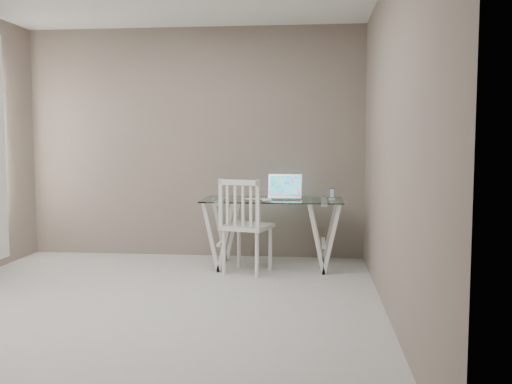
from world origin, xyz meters
TOP-DOWN VIEW (x-y plane):
  - room at (-0.06, 0.02)m, footprint 4.50×4.52m
  - desk at (0.97, 1.67)m, footprint 1.50×0.70m
  - chair at (0.71, 1.33)m, footprint 0.57×0.57m
  - laptop at (1.10, 1.82)m, footprint 0.37×0.34m
  - keyboard at (0.82, 1.61)m, footprint 0.31×0.13m
  - mouse at (0.94, 1.38)m, footprint 0.11×0.07m
  - phone_dock at (1.61, 1.72)m, footprint 0.06×0.06m

SIDE VIEW (x-z plane):
  - desk at x=0.97m, z-range 0.01..0.76m
  - chair at x=0.71m, z-range 0.05..1.04m
  - keyboard at x=0.82m, z-range 0.75..0.75m
  - mouse at x=0.94m, z-range 0.75..0.78m
  - phone_dock at x=1.61m, z-range 0.72..0.84m
  - laptop at x=1.10m, z-range 0.68..0.93m
  - room at x=-0.06m, z-range 0.36..3.07m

